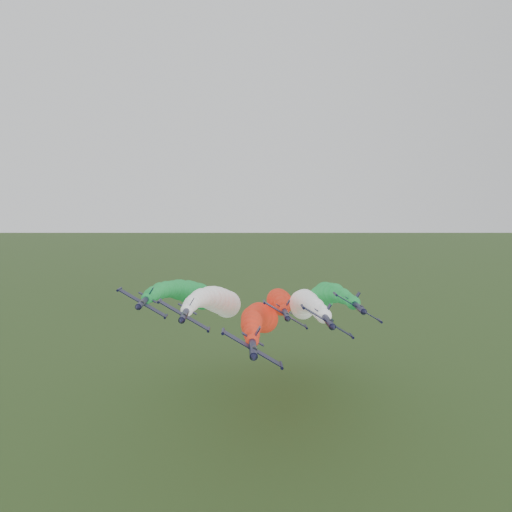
# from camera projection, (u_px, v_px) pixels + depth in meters

# --- Properties ---
(jet_lead) EXTENTS (13.75, 84.08, 19.82)m
(jet_lead) POSITION_uv_depth(u_px,v_px,m) (260.00, 318.00, 126.79)
(jet_lead) COLOR black
(jet_lead) RESTS_ON ground
(jet_inner_left) EXTENTS (14.06, 84.39, 20.13)m
(jet_inner_left) POSITION_uv_depth(u_px,v_px,m) (219.00, 301.00, 142.91)
(jet_inner_left) COLOR black
(jet_inner_left) RESTS_ON ground
(jet_inner_right) EXTENTS (13.57, 83.90, 19.63)m
(jet_inner_right) POSITION_uv_depth(u_px,v_px,m) (304.00, 304.00, 137.91)
(jet_inner_right) COLOR black
(jet_inner_right) RESTS_ON ground
(jet_outer_left) EXTENTS (13.69, 84.02, 19.75)m
(jet_outer_left) POSITION_uv_depth(u_px,v_px,m) (192.00, 294.00, 147.22)
(jet_outer_left) COLOR black
(jet_outer_left) RESTS_ON ground
(jet_outer_right) EXTENTS (13.54, 83.87, 19.60)m
(jet_outer_right) POSITION_uv_depth(u_px,v_px,m) (324.00, 297.00, 146.59)
(jet_outer_right) COLOR black
(jet_outer_right) RESTS_ON ground
(jet_trail) EXTENTS (13.58, 83.91, 19.64)m
(jet_trail) POSITION_uv_depth(u_px,v_px,m) (279.00, 302.00, 153.85)
(jet_trail) COLOR black
(jet_trail) RESTS_ON ground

